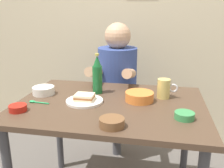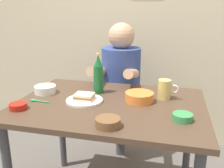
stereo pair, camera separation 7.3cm
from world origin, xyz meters
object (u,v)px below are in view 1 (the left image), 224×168
stool (117,118)px  dip_bowl_green (184,115)px  beer_mug (164,89)px  sandwich (84,97)px  beer_bottle (97,75)px  plate_orange (85,101)px  dining_table (110,117)px  person_seated (117,73)px

stool → dip_bowl_green: size_ratio=4.50×
stool → beer_mug: bearing=-52.2°
sandwich → beer_mug: 0.49m
beer_bottle → dip_bowl_green: bearing=-30.4°
plate_orange → beer_bottle: beer_bottle is taller
dining_table → plate_orange: (-0.15, -0.02, 0.10)m
person_seated → dip_bowl_green: (0.48, -0.77, -0.01)m
person_seated → sandwich: 0.65m
plate_orange → person_seated: bearing=82.4°
beer_mug → dining_table: bearing=-154.8°
person_seated → dip_bowl_green: bearing=-58.2°
stool → beer_bottle: (-0.05, -0.47, 0.51)m
person_seated → plate_orange: size_ratio=3.27×
plate_orange → sandwich: sandwich is taller
stool → beer_mug: size_ratio=3.57×
stool → beer_bottle: 0.70m
plate_orange → dip_bowl_green: 0.58m
dining_table → sandwich: size_ratio=10.00×
stool → plate_orange: plate_orange is taller
dining_table → beer_bottle: size_ratio=4.20×
dining_table → person_seated: bearing=96.1°
stool → beer_bottle: bearing=-96.2°
dip_bowl_green → stool: bearing=121.4°
beer_mug → sandwich: bearing=-160.1°
dip_bowl_green → beer_bottle: bearing=149.6°
beer_bottle → dip_bowl_green: 0.62m
stool → beer_mug: 0.76m
sandwich → person_seated: bearing=82.4°
sandwich → dining_table: bearing=8.0°
person_seated → beer_bottle: person_seated is taller
sandwich → beer_bottle: bearing=79.2°
stool → dip_bowl_green: bearing=-58.6°
stool → plate_orange: bearing=-97.5°
dining_table → beer_mug: 0.37m
dining_table → beer_bottle: beer_bottle is taller
person_seated → beer_mug: bearing=-51.6°
person_seated → stool: bearing=90.0°
beer_mug → dip_bowl_green: (0.10, -0.30, -0.04)m
person_seated → beer_mug: 0.61m
person_seated → beer_bottle: bearing=-96.4°
beer_bottle → stool: bearing=83.8°
plate_orange → dining_table: bearing=8.0°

